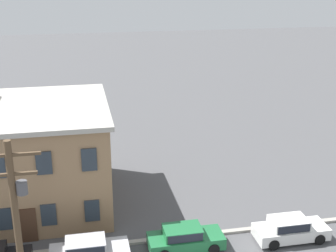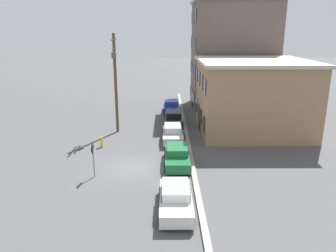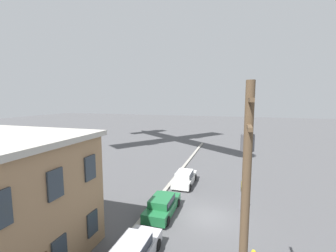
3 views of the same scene
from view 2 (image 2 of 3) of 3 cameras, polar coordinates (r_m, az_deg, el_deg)
name	(u,v)px [view 2 (image 2 of 3)]	position (r m, az deg, el deg)	size (l,w,h in m)	color
ground_plane	(132,167)	(24.53, -6.35, -7.18)	(200.00, 200.00, 0.00)	#4C4C4F
kerb_strip	(192,166)	(24.44, 4.28, -7.01)	(56.00, 0.36, 0.16)	#9E998E
apartment_corner	(232,56)	(42.88, 11.15, 11.94)	(8.52, 10.33, 13.24)	#66564C
apartment_midblock	(252,95)	(33.62, 14.38, 5.17)	(10.75, 10.63, 6.99)	#9E7A56
car_blue	(171,106)	(40.35, 0.59, 3.50)	(4.40, 1.92, 1.43)	#233899
car_black	(174,118)	(35.01, 0.97, 1.48)	(4.40, 1.92, 1.43)	black
car_silver	(173,133)	(29.88, 0.84, -1.17)	(4.40, 1.92, 1.43)	#B7B7BC
car_green	(177,155)	(24.65, 1.59, -5.08)	(4.40, 1.92, 1.43)	#1E6638
car_white	(176,197)	(18.80, 1.35, -12.32)	(4.40, 1.92, 1.43)	silver
caution_sign	(93,154)	(22.83, -12.95, -4.76)	(0.93, 0.08, 2.55)	slate
utility_pole	(115,78)	(31.88, -9.16, 8.19)	(2.40, 0.44, 9.49)	brown
fire_hydrant	(102,142)	(28.85, -11.49, -2.71)	(0.24, 0.34, 0.96)	yellow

